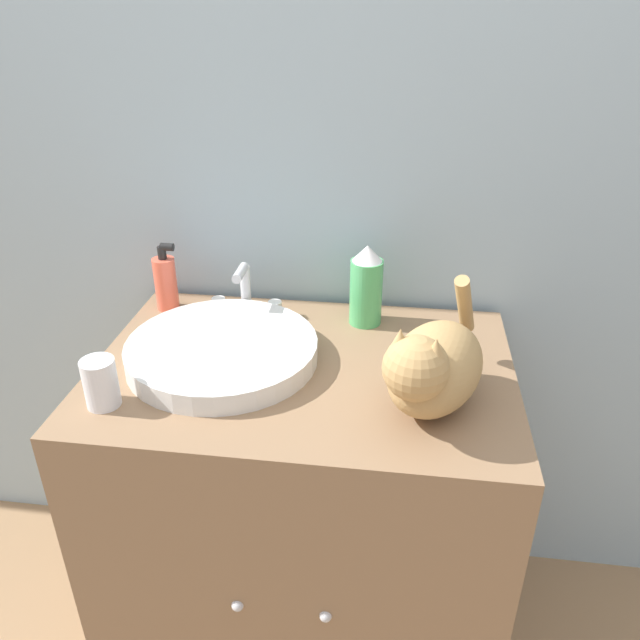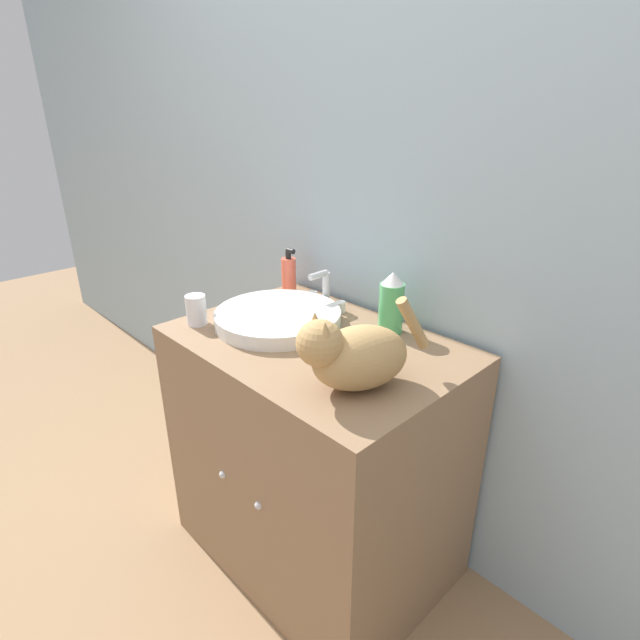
{
  "view_description": "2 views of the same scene",
  "coord_description": "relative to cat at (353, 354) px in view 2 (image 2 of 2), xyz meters",
  "views": [
    {
      "loc": [
        0.18,
        -0.76,
        1.49
      ],
      "look_at": [
        0.04,
        0.25,
        0.94
      ],
      "focal_mm": 35.0,
      "sensor_mm": 36.0,
      "label": 1
    },
    {
      "loc": [
        0.94,
        -0.6,
        1.44
      ],
      "look_at": [
        0.05,
        0.27,
        0.9
      ],
      "focal_mm": 28.0,
      "sensor_mm": 36.0,
      "label": 2
    }
  ],
  "objects": [
    {
      "name": "vanity_cabinet",
      "position": [
        -0.25,
        0.11,
        -0.5
      ],
      "size": [
        0.85,
        0.6,
        0.81
      ],
      "color": "#8C6B4C",
      "rests_on": "ground_plane"
    },
    {
      "name": "soap_bottle",
      "position": [
        -0.61,
        0.33,
        -0.02
      ],
      "size": [
        0.06,
        0.05,
        0.17
      ],
      "color": "#EF6047",
      "rests_on": "vanity_cabinet"
    },
    {
      "name": "ground_plane",
      "position": [
        -0.25,
        -0.18,
        -0.9
      ],
      "size": [
        8.0,
        8.0,
        0.0
      ],
      "primitive_type": "plane",
      "color": "#997551"
    },
    {
      "name": "wall_back",
      "position": [
        -0.25,
        0.45,
        0.35
      ],
      "size": [
        6.0,
        0.05,
        2.5
      ],
      "color": "#9EB7C6",
      "rests_on": "ground_plane"
    },
    {
      "name": "spray_bottle",
      "position": [
        -0.14,
        0.32,
        0.0
      ],
      "size": [
        0.07,
        0.07,
        0.19
      ],
      "color": "#4CB266",
      "rests_on": "vanity_cabinet"
    },
    {
      "name": "sink_basin",
      "position": [
        -0.42,
        0.11,
        -0.07
      ],
      "size": [
        0.39,
        0.39,
        0.04
      ],
      "color": "white",
      "rests_on": "vanity_cabinet"
    },
    {
      "name": "cup",
      "position": [
        -0.59,
        -0.07,
        -0.04
      ],
      "size": [
        0.06,
        0.06,
        0.09
      ],
      "color": "white",
      "rests_on": "vanity_cabinet"
    },
    {
      "name": "cat",
      "position": [
        0.0,
        0.0,
        0.0
      ],
      "size": [
        0.24,
        0.35,
        0.22
      ],
      "rotation": [
        0.0,
        0.0,
        -1.96
      ],
      "color": "tan",
      "rests_on": "vanity_cabinet"
    },
    {
      "name": "faucet",
      "position": [
        -0.42,
        0.32,
        -0.04
      ],
      "size": [
        0.17,
        0.09,
        0.13
      ],
      "color": "silver",
      "rests_on": "vanity_cabinet"
    }
  ]
}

